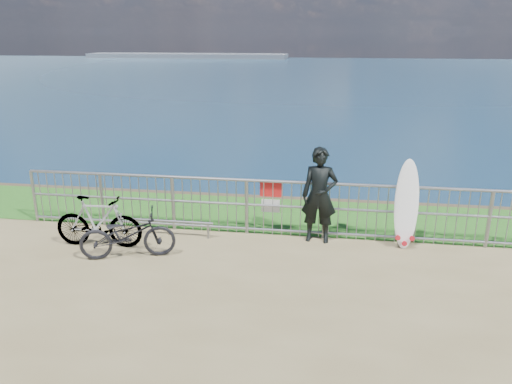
% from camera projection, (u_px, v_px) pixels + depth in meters
% --- Properties ---
extents(grass_strip, '(120.00, 120.00, 0.00)m').
position_uv_depth(grass_strip, '(278.00, 215.00, 10.88)').
color(grass_strip, '#1E5918').
rests_on(grass_strip, ground).
extents(seascape, '(260.00, 260.00, 5.00)m').
position_uv_depth(seascape, '(188.00, 58.00, 154.62)').
color(seascape, brown).
rests_on(seascape, ground).
extents(railing, '(10.06, 0.10, 1.13)m').
position_uv_depth(railing, '(273.00, 207.00, 9.66)').
color(railing, gray).
rests_on(railing, ground).
extents(surfer, '(0.68, 0.47, 1.82)m').
position_uv_depth(surfer, '(319.00, 195.00, 9.30)').
color(surfer, black).
rests_on(surfer, ground).
extents(surfboard, '(0.45, 0.41, 1.65)m').
position_uv_depth(surfboard, '(406.00, 208.00, 9.10)').
color(surfboard, white).
rests_on(surfboard, ground).
extents(bicycle_near, '(1.75, 1.06, 0.87)m').
position_uv_depth(bicycle_near, '(127.00, 234.00, 8.73)').
color(bicycle_near, black).
rests_on(bicycle_near, ground).
extents(bicycle_far, '(1.65, 0.52, 0.98)m').
position_uv_depth(bicycle_far, '(98.00, 222.00, 9.17)').
color(bicycle_far, black).
rests_on(bicycle_far, ground).
extents(bike_rack, '(1.62, 0.05, 0.34)m').
position_uv_depth(bike_rack, '(172.00, 223.00, 9.68)').
color(bike_rack, gray).
rests_on(bike_rack, ground).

